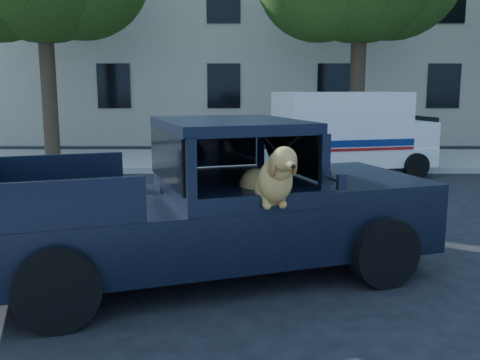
% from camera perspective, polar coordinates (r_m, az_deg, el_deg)
% --- Properties ---
extents(ground, '(120.00, 120.00, 0.00)m').
position_cam_1_polar(ground, '(6.77, -13.48, -9.29)').
color(ground, black).
rests_on(ground, ground).
extents(far_sidewalk, '(60.00, 4.00, 0.15)m').
position_cam_1_polar(far_sidewalk, '(15.63, -5.80, 2.14)').
color(far_sidewalk, gray).
rests_on(far_sidewalk, ground).
extents(lane_stripes, '(21.60, 0.14, 0.01)m').
position_cam_1_polar(lane_stripes, '(9.87, 2.53, -2.87)').
color(lane_stripes, silver).
rests_on(lane_stripes, ground).
extents(building_main, '(26.00, 6.00, 9.00)m').
position_cam_1_polar(building_main, '(22.87, 3.66, 15.76)').
color(building_main, '#BBB59A').
rests_on(building_main, ground).
extents(pickup_truck, '(5.46, 3.48, 1.82)m').
position_cam_1_polar(pickup_truck, '(6.25, -3.88, -4.74)').
color(pickup_truck, black).
rests_on(pickup_truck, ground).
extents(mail_truck, '(4.04, 2.63, 2.05)m').
position_cam_1_polar(mail_truck, '(13.52, 11.60, 4.26)').
color(mail_truck, silver).
rests_on(mail_truck, ground).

